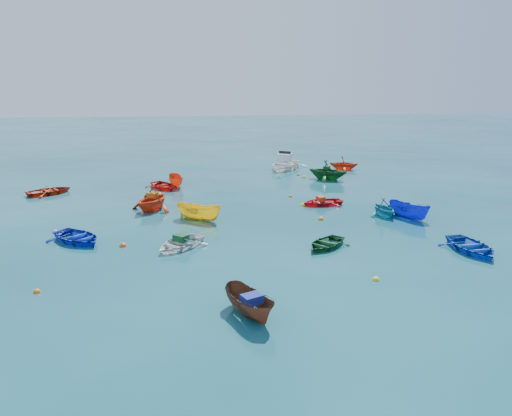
{
  "coord_description": "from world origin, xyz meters",
  "views": [
    {
      "loc": [
        -3.3,
        -25.72,
        8.85
      ],
      "look_at": [
        0.0,
        5.0,
        0.4
      ],
      "focal_mm": 35.0,
      "sensor_mm": 36.0,
      "label": 1
    }
  ],
  "objects": [
    {
      "name": "buoy_or_e",
      "position": [
        5.06,
        17.03,
        0.0
      ],
      "size": [
        0.3,
        0.3,
        0.3
      ],
      "primitive_type": "sphere",
      "color": "orange",
      "rests_on": "ground"
    },
    {
      "name": "buoy_ye_e",
      "position": [
        5.36,
        15.96,
        0.0
      ],
      "size": [
        0.31,
        0.31,
        0.31
      ],
      "primitive_type": "sphere",
      "color": "yellow",
      "rests_on": "ground"
    },
    {
      "name": "motorboat_white",
      "position": [
        4.36,
        20.16,
        0.0
      ],
      "size": [
        5.34,
        5.85,
        1.59
      ],
      "primitive_type": "imported",
      "rotation": [
        0.0,
        0.0,
        -0.52
      ],
      "color": "white",
      "rests_on": "ground"
    },
    {
      "name": "tarp_orange_a",
      "position": [
        -6.7,
        6.78,
        1.01
      ],
      "size": [
        0.81,
        0.74,
        0.32
      ],
      "primitive_type": "cube",
      "rotation": [
        0.0,
        0.0,
        -0.48
      ],
      "color": "#B55E12",
      "rests_on": "dinghy_orange_w"
    },
    {
      "name": "dinghy_red_nw",
      "position": [
        -14.83,
        12.1,
        0.0
      ],
      "size": [
        3.96,
        3.69,
        0.67
      ],
      "primitive_type": "imported",
      "rotation": [
        0.0,
        0.0,
        2.15
      ],
      "color": "#9C260D",
      "rests_on": "ground"
    },
    {
      "name": "dinghy_blue_se",
      "position": [
        10.18,
        -3.08,
        0.0
      ],
      "size": [
        2.76,
        3.62,
        0.7
      ],
      "primitive_type": "imported",
      "rotation": [
        0.0,
        0.0,
        0.1
      ],
      "color": "#0D3DAE",
      "rests_on": "ground"
    },
    {
      "name": "tarp_green_b",
      "position": [
        7.1,
        15.03,
        1.01
      ],
      "size": [
        0.69,
        0.72,
        0.28
      ],
      "primitive_type": "cube",
      "rotation": [
        0.0,
        0.0,
        0.97
      ],
      "color": "#134E24",
      "rests_on": "dinghy_green_n"
    },
    {
      "name": "buoy_ye_b",
      "position": [
        -11.79,
        2.38,
        0.0
      ],
      "size": [
        0.3,
        0.3,
        0.3
      ],
      "primitive_type": "sphere",
      "color": "#FFF11A",
      "rests_on": "ground"
    },
    {
      "name": "tarp_orange_b",
      "position": [
        4.68,
        6.81,
        0.45
      ],
      "size": [
        0.59,
        0.71,
        0.31
      ],
      "primitive_type": "cube",
      "rotation": [
        0.0,
        0.0,
        -1.39
      ],
      "color": "#BF3E13",
      "rests_on": "dinghy_red_ne"
    },
    {
      "name": "sampan_blue_far",
      "position": [
        9.45,
        3.15,
        0.0
      ],
      "size": [
        2.48,
        3.05,
        1.13
      ],
      "primitive_type": "imported",
      "rotation": [
        0.0,
        0.0,
        0.56
      ],
      "color": "#1020D3",
      "rests_on": "ground"
    },
    {
      "name": "buoy_or_b",
      "position": [
        3.87,
        3.28,
        0.0
      ],
      "size": [
        0.37,
        0.37,
        0.37
      ],
      "primitive_type": "sphere",
      "color": "orange",
      "rests_on": "ground"
    },
    {
      "name": "buoy_or_a",
      "position": [
        -10.33,
        -5.78,
        0.0
      ],
      "size": [
        0.3,
        0.3,
        0.3
      ],
      "primitive_type": "sphere",
      "color": "orange",
      "rests_on": "ground"
    },
    {
      "name": "buoy_ye_a",
      "position": [
        4.12,
        -6.07,
        0.0
      ],
      "size": [
        0.32,
        0.32,
        0.32
      ],
      "primitive_type": "sphere",
      "color": "yellow",
      "rests_on": "ground"
    },
    {
      "name": "sampan_yellow_mid",
      "position": [
        -3.63,
        4.06,
        0.0
      ],
      "size": [
        3.26,
        2.57,
        1.2
      ],
      "primitive_type": "imported",
      "rotation": [
        0.0,
        0.0,
        1.04
      ],
      "color": "yellow",
      "rests_on": "ground"
    },
    {
      "name": "ground",
      "position": [
        0.0,
        0.0,
        0.0
      ],
      "size": [
        160.0,
        160.0,
        0.0
      ],
      "primitive_type": "plane",
      "color": "#093A45",
      "rests_on": "ground"
    },
    {
      "name": "buoy_or_c",
      "position": [
        -7.61,
        -0.37,
        0.0
      ],
      "size": [
        0.36,
        0.36,
        0.36
      ],
      "primitive_type": "sphere",
      "color": "#EB4F0C",
      "rests_on": "ground"
    },
    {
      "name": "dinghy_red_far",
      "position": [
        -6.49,
        13.07,
        0.0
      ],
      "size": [
        3.43,
        3.76,
        0.64
      ],
      "primitive_type": "imported",
      "rotation": [
        0.0,
        0.0,
        0.52
      ],
      "color": "red",
      "rests_on": "ground"
    },
    {
      "name": "dinghy_white_near",
      "position": [
        -4.63,
        -0.85,
        0.0
      ],
      "size": [
        3.63,
        3.74,
        0.63
      ],
      "primitive_type": "imported",
      "rotation": [
        0.0,
        0.0,
        -0.69
      ],
      "color": "white",
      "rests_on": "ground"
    },
    {
      "name": "dinghy_red_ne",
      "position": [
        4.78,
        6.83,
        0.0
      ],
      "size": [
        3.16,
        2.51,
        0.59
      ],
      "primitive_type": "imported",
      "rotation": [
        0.0,
        0.0,
        -1.39
      ],
      "color": "red",
      "rests_on": "ground"
    },
    {
      "name": "dinghy_green_e",
      "position": [
        2.94,
        -1.62,
        0.0
      ],
      "size": [
        3.31,
        3.33,
        0.57
      ],
      "primitive_type": "imported",
      "rotation": [
        0.0,
        0.0,
        -0.77
      ],
      "color": "#0F431E",
      "rests_on": "ground"
    },
    {
      "name": "buoy_or_d",
      "position": [
        3.0,
        9.29,
        0.0
      ],
      "size": [
        0.3,
        0.3,
        0.3
      ],
      "primitive_type": "sphere",
      "color": "orange",
      "rests_on": "ground"
    },
    {
      "name": "dinghy_cyan_se",
      "position": [
        8.06,
        3.78,
        0.0
      ],
      "size": [
        2.45,
        2.7,
        1.23
      ],
      "primitive_type": "imported",
      "rotation": [
        0.0,
        0.0,
        0.2
      ],
      "color": "teal",
      "rests_on": "ground"
    },
    {
      "name": "buoy_ye_c",
      "position": [
        3.43,
        6.74,
        0.0
      ],
      "size": [
        0.37,
        0.37,
        0.37
      ],
      "primitive_type": "sphere",
      "color": "yellow",
      "rests_on": "ground"
    },
    {
      "name": "dinghy_orange_w",
      "position": [
        -6.72,
        6.74,
        0.0
      ],
      "size": [
        3.99,
        4.18,
        1.71
      ],
      "primitive_type": "imported",
      "rotation": [
        0.0,
        0.0,
        -0.48
      ],
      "color": "red",
      "rests_on": "ground"
    },
    {
      "name": "dinghy_blue_sw",
      "position": [
        -10.16,
        0.62,
        0.0
      ],
      "size": [
        4.14,
        4.14,
        0.71
      ],
      "primitive_type": "imported",
      "rotation": [
        0.0,
        0.0,
        0.79
      ],
      "color": "#0D27A7",
      "rests_on": "ground"
    },
    {
      "name": "buoy_ye_d",
      "position": [
        -6.62,
        10.95,
        0.0
      ],
      "size": [
        0.33,
        0.33,
        0.33
      ],
      "primitive_type": "sphere",
      "color": "yellow",
      "rests_on": "ground"
    },
    {
      "name": "tarp_blue_a",
      "position": [
        -1.65,
        -8.92,
        0.74
      ],
      "size": [
        0.88,
        0.8,
        0.35
      ],
      "primitive_type": "cube",
      "rotation": [
        0.0,
        0.0,
        0.44
      ],
      "color": "navy",
      "rests_on": "sampan_brown_mid"
    },
    {
      "name": "sampan_orange_n",
      "position": [
        -5.48,
        13.7,
        0.0
      ],
      "size": [
        1.53,
        2.89,
        1.06
      ],
      "primitive_type": "imported",
      "rotation": [
        0.0,
        0.0,
        0.19
      ],
      "color": "#EF4116",
      "rests_on": "ground"
    },
    {
      "name": "tarp_green_a",
      "position": [
        -4.56,
        -0.77,
        0.49
      ],
      "size": [
        0.89,
        0.87,
        0.34
      ],
      "primitive_type": "cube",
      "rotation": [
        0.0,
        0.0,
        -0.69
      ],
      "color": "#11461F",
      "rests_on": "dinghy_white_near"
    },
    {
      "name": "dinghy_green_n",
      "position": [
        7.18,
        14.97,
        0.0
      ],
      "size": [
        4.36,
        4.23,
        1.75
      ],
      "primitive_type": "imported",
      "rotation": [
        0.0,
        0.0,
        0.97
      ],
      "color": "#124F1D",
      "rests_on": "ground"
    },
    {
      "name": "dinghy_orange_far",
      "position": [
        9.78,
        19.17,
        0.0
      ],
      "size": [
        3.18,
        2.95,
        1.38
      ],
      "primitive_type": "imported",
      "rotation": [
        0.0,
        0.0,
        1.26
      ],
      "color": "red",
      "rests_on": "ground"
    },
    {
      "name": "sampan_brown_mid",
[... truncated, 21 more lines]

